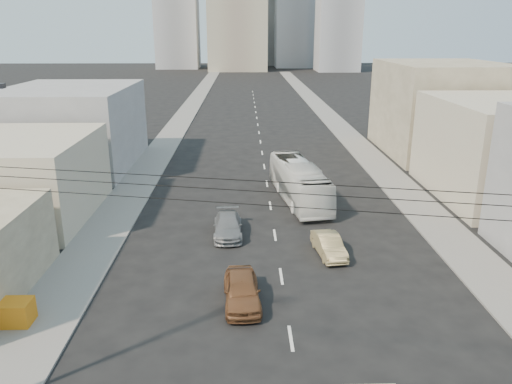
{
  "coord_description": "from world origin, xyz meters",
  "views": [
    {
      "loc": [
        -2.05,
        -11.4,
        13.28
      ],
      "look_at": [
        -1.32,
        18.76,
        3.5
      ],
      "focal_mm": 35.0,
      "sensor_mm": 36.0,
      "label": 1
    }
  ],
  "objects_px": {
    "sedan_brown": "(242,290)",
    "sedan_tan": "(329,245)",
    "sedan_grey": "(228,226)",
    "city_bus": "(299,182)",
    "crate_stack": "(12,312)"
  },
  "relations": [
    {
      "from": "city_bus",
      "to": "sedan_tan",
      "type": "bearing_deg",
      "value": -94.34
    },
    {
      "from": "city_bus",
      "to": "sedan_grey",
      "type": "relative_size",
      "value": 2.43
    },
    {
      "from": "city_bus",
      "to": "crate_stack",
      "type": "xyz_separation_m",
      "value": [
        -15.4,
        -17.91,
        -0.88
      ]
    },
    {
      "from": "sedan_brown",
      "to": "sedan_grey",
      "type": "relative_size",
      "value": 0.97
    },
    {
      "from": "city_bus",
      "to": "sedan_brown",
      "type": "xyz_separation_m",
      "value": [
        -4.62,
        -16.21,
        -0.8
      ]
    },
    {
      "from": "sedan_brown",
      "to": "sedan_tan",
      "type": "xyz_separation_m",
      "value": [
        5.37,
        5.69,
        -0.12
      ]
    },
    {
      "from": "city_bus",
      "to": "sedan_tan",
      "type": "distance_m",
      "value": 10.59
    },
    {
      "from": "city_bus",
      "to": "sedan_brown",
      "type": "relative_size",
      "value": 2.51
    },
    {
      "from": "sedan_grey",
      "to": "city_bus",
      "type": "bearing_deg",
      "value": 50.36
    },
    {
      "from": "sedan_tan",
      "to": "sedan_grey",
      "type": "relative_size",
      "value": 0.85
    },
    {
      "from": "sedan_brown",
      "to": "crate_stack",
      "type": "height_order",
      "value": "sedan_brown"
    },
    {
      "from": "city_bus",
      "to": "sedan_tan",
      "type": "xyz_separation_m",
      "value": [
        0.75,
        -10.52,
        -0.92
      ]
    },
    {
      "from": "city_bus",
      "to": "crate_stack",
      "type": "relative_size",
      "value": 6.25
    },
    {
      "from": "sedan_brown",
      "to": "crate_stack",
      "type": "distance_m",
      "value": 10.91
    },
    {
      "from": "sedan_brown",
      "to": "sedan_tan",
      "type": "height_order",
      "value": "sedan_brown"
    }
  ]
}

